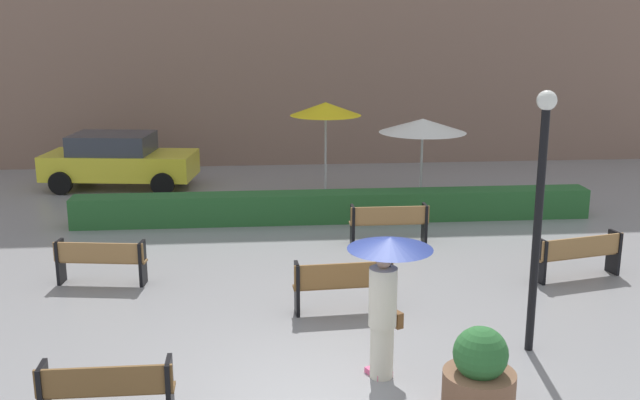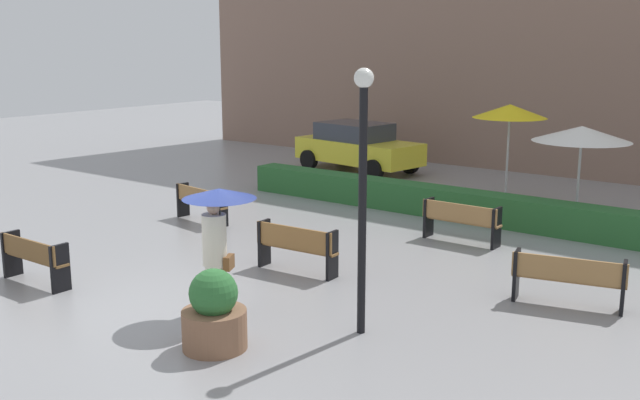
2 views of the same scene
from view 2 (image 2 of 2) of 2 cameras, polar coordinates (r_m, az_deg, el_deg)
The scene contains 13 objects.
ground_plane at distance 12.27m, azimuth -11.41°, elevation -8.20°, with size 60.00×60.00×0.00m, color gray.
bench_mid_center at distance 13.75m, azimuth -1.84°, elevation -3.44°, with size 1.66×0.44×0.88m.
bench_back_row at distance 16.05m, azimuth 10.65°, elevation -1.45°, with size 1.70×0.38×0.85m.
bench_far_left at distance 17.80m, azimuth -9.08°, elevation -0.10°, with size 1.68×0.56×0.82m.
bench_near_left at distance 14.04m, azimuth -20.96°, elevation -4.05°, with size 1.60×0.37×0.83m.
bench_far_right at distance 12.66m, azimuth 18.35°, elevation -5.56°, with size 1.78×0.74×0.84m.
pedestrian_with_umbrella at distance 11.70m, azimuth -7.81°, elevation -2.04°, with size 1.15×1.15×1.98m.
planter_pot at distance 10.56m, azimuth -8.05°, elevation -8.62°, with size 0.90×0.90×1.14m.
lamp_post at distance 10.53m, azimuth 3.27°, elevation 1.96°, with size 0.28×0.28×3.83m.
patio_umbrella_yellow at distance 20.17m, azimuth 14.23°, elevation 6.55°, with size 1.91×1.91×2.57m.
patio_umbrella_white at distance 18.10m, azimuth 19.27°, elevation 4.76°, with size 2.21×2.21×2.29m.
hedge_strip at distance 18.18m, azimuth 10.63°, elevation -0.35°, with size 12.38×0.70×0.71m, color #28602D.
parked_car at distance 24.44m, azimuth 2.87°, elevation 4.11°, with size 4.40×2.43×1.57m.
Camera 2 is at (8.75, -7.50, 4.21)m, focal length 42.12 mm.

